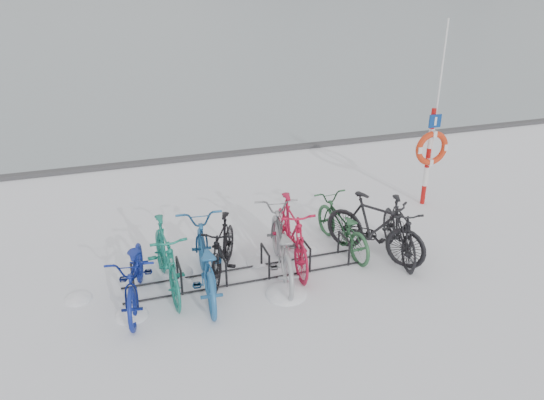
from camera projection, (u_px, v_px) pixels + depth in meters
ground at (245, 276)px, 8.87m from camera, size 900.00×900.00×0.00m
quay_edge at (186, 159)px, 13.96m from camera, size 400.00×0.25×0.10m
bike_rack at (245, 267)px, 8.79m from camera, size 4.00×0.48×0.46m
lifebuoy_station at (431, 148)px, 10.92m from camera, size 0.74×0.22×3.82m
bike_0 at (135, 272)px, 8.02m from camera, size 0.98×2.03×1.02m
bike_1 at (166, 256)px, 8.32m from camera, size 0.66×1.97×1.17m
bike_2 at (204, 258)px, 8.29m from camera, size 0.93×2.22×1.14m
bike_3 at (222, 247)px, 8.72m from camera, size 1.17×1.76×1.03m
bike_4 at (281, 242)px, 8.76m from camera, size 1.11×2.24×1.12m
bike_5 at (291, 232)px, 9.03m from camera, size 0.71×2.03×1.20m
bike_6 at (342, 224)px, 9.55m from camera, size 0.80×1.88×0.96m
bike_7 at (375, 226)px, 9.26m from camera, size 1.55×1.93×1.17m
bike_8 at (399, 228)px, 9.30m from camera, size 0.85×1.82×1.06m
snow_drifts at (245, 280)px, 8.75m from camera, size 5.94×1.86×0.23m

